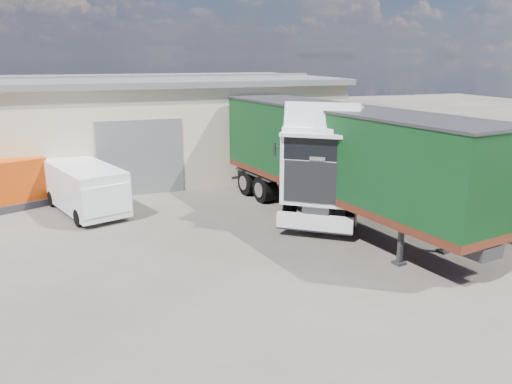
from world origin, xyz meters
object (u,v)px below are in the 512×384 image
object	(u,v)px
tractor_unit	(326,170)
orange_skip	(3,187)
panel_van	(87,189)
box_trailer	(339,153)

from	to	relation	value
tractor_unit	orange_skip	size ratio (longest dim) A/B	1.83
tractor_unit	panel_van	world-z (taller)	tractor_unit
box_trailer	orange_skip	bearing A→B (deg)	143.00
box_trailer	orange_skip	world-z (taller)	box_trailer
panel_van	orange_skip	world-z (taller)	orange_skip
tractor_unit	box_trailer	world-z (taller)	tractor_unit
box_trailer	panel_van	world-z (taller)	box_trailer
tractor_unit	orange_skip	xyz separation A→B (m)	(-12.55, 6.19, -1.12)
panel_van	orange_skip	size ratio (longest dim) A/B	1.33
tractor_unit	box_trailer	distance (m)	0.90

